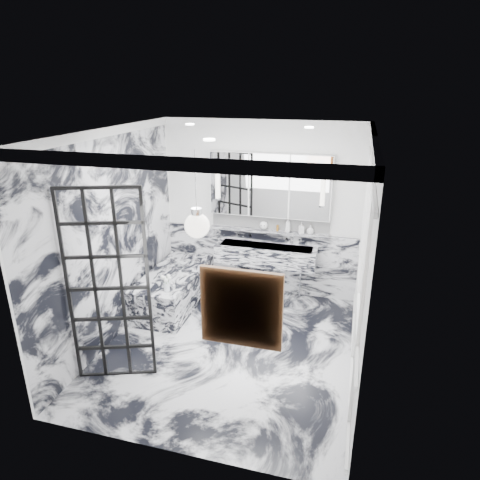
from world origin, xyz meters
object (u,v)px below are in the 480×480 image
(bathtub, at_px, (174,288))
(trough_sink, at_px, (266,255))
(crittall_door, at_px, (109,288))
(mirror_cabinet, at_px, (270,185))

(bathtub, bearing_deg, trough_sink, 26.48)
(crittall_door, xyz_separation_m, trough_sink, (1.28, 2.46, -0.42))
(mirror_cabinet, xyz_separation_m, bathtub, (-1.32, -0.83, -1.54))
(crittall_door, distance_m, trough_sink, 2.80)
(crittall_door, distance_m, mirror_cabinet, 3.00)
(mirror_cabinet, distance_m, bathtub, 2.20)
(trough_sink, distance_m, mirror_cabinet, 1.10)
(trough_sink, xyz_separation_m, bathtub, (-1.33, -0.66, -0.45))
(crittall_door, height_order, mirror_cabinet, mirror_cabinet)
(mirror_cabinet, bearing_deg, crittall_door, -115.89)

